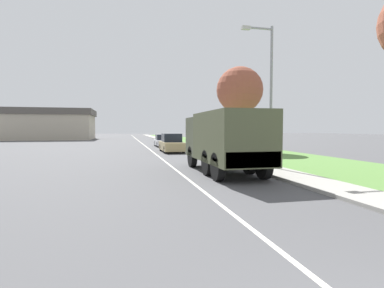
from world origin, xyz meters
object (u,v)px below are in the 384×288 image
Objects in this scene: military_truck at (224,139)px; car_nearest_ahead at (172,144)px; car_second_ahead at (163,141)px; lamp_post at (267,84)px.

military_truck is 1.50× the size of car_nearest_ahead.
car_second_ahead is at bearing 87.99° from car_nearest_ahead.
military_truck reaches higher than car_nearest_ahead.
lamp_post is (2.89, -12.63, 3.62)m from car_nearest_ahead.
lamp_post reaches higher than car_nearest_ahead.
car_second_ahead is 0.63× the size of lamp_post.
military_truck is at bearing -89.66° from car_second_ahead.
military_truck reaches higher than car_second_ahead.
military_truck is 21.65m from car_second_ahead.
car_second_ahead is at bearing 97.02° from lamp_post.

